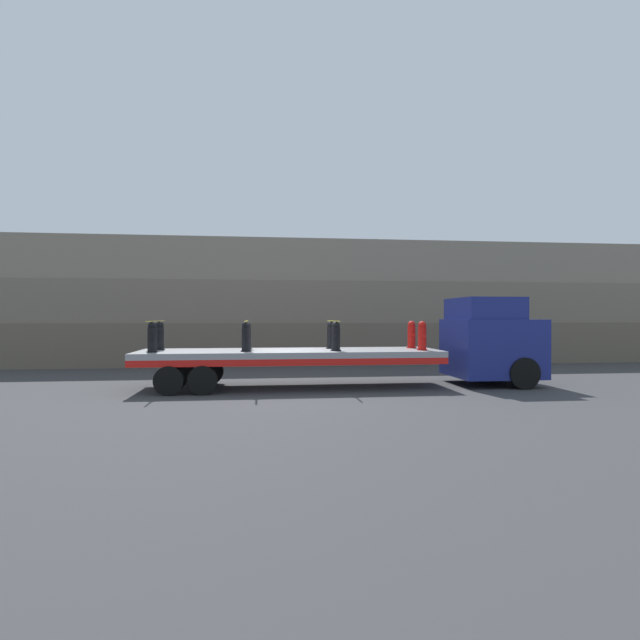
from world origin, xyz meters
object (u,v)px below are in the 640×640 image
fire_hydrant_black_near_1 (246,337)px  fire_hydrant_black_far_2 (331,335)px  fire_hydrant_red_far_3 (412,335)px  fire_hydrant_black_near_0 (152,337)px  flatbed_trailer (276,357)px  truck_cab (493,340)px  fire_hydrant_black_far_1 (247,335)px  fire_hydrant_black_near_2 (336,336)px  fire_hydrant_red_near_3 (422,336)px  fire_hydrant_black_far_0 (160,336)px

fire_hydrant_black_near_1 → fire_hydrant_black_far_2: 3.02m
fire_hydrant_black_near_1 → fire_hydrant_black_far_2: same height
fire_hydrant_red_far_3 → fire_hydrant_black_near_0: bearing=-172.4°
flatbed_trailer → truck_cab: bearing=0.0°
fire_hydrant_black_far_1 → fire_hydrant_black_near_2: (2.80, -1.13, 0.00)m
fire_hydrant_black_near_0 → fire_hydrant_red_far_3: bearing=7.6°
fire_hydrant_black_near_2 → fire_hydrant_black_near_1: bearing=180.0°
fire_hydrant_black_far_1 → fire_hydrant_black_near_2: size_ratio=1.00×
flatbed_trailer → fire_hydrant_black_far_2: bearing=16.7°
fire_hydrant_black_near_1 → fire_hydrant_black_far_1: 1.13m
fire_hydrant_black_near_2 → fire_hydrant_black_far_2: size_ratio=1.00×
fire_hydrant_black_far_1 → truck_cab: bearing=-3.9°
fire_hydrant_black_far_1 → fire_hydrant_red_far_3: 5.60m
truck_cab → fire_hydrant_black_near_1: (-8.28, -0.56, 0.18)m
fire_hydrant_black_near_1 → fire_hydrant_black_far_1: (0.00, 1.13, 0.00)m
fire_hydrant_red_far_3 → fire_hydrant_black_near_1: bearing=-168.6°
truck_cab → fire_hydrant_red_near_3: (-2.69, -0.56, 0.18)m
fire_hydrant_black_far_0 → fire_hydrant_black_near_1: same height
flatbed_trailer → fire_hydrant_black_far_2: 2.07m
fire_hydrant_black_near_1 → fire_hydrant_black_near_2: 2.80m
truck_cab → fire_hydrant_black_near_1: 8.30m
fire_hydrant_black_far_0 → fire_hydrant_red_far_3: same height
flatbed_trailer → fire_hydrant_red_far_3: (4.67, 0.56, 0.66)m
fire_hydrant_black_far_0 → fire_hydrant_black_near_1: 3.02m
fire_hydrant_black_far_1 → fire_hydrant_red_near_3: 5.71m
fire_hydrant_black_near_2 → fire_hydrant_black_far_2: same height
fire_hydrant_black_far_1 → fire_hydrant_black_near_1: bearing=-90.0°
fire_hydrant_black_near_2 → fire_hydrant_black_near_0: bearing=180.0°
fire_hydrant_red_near_3 → fire_hydrant_black_far_1: bearing=168.6°
fire_hydrant_black_far_2 → fire_hydrant_red_near_3: same height
fire_hydrant_black_far_2 → flatbed_trailer: bearing=-163.3°
fire_hydrant_black_near_0 → fire_hydrant_black_far_1: bearing=21.9°
fire_hydrant_black_far_1 → fire_hydrant_red_near_3: bearing=-11.4°
truck_cab → fire_hydrant_red_near_3: 2.75m
fire_hydrant_black_near_0 → fire_hydrant_black_far_0: bearing=90.0°
fire_hydrant_black_far_0 → fire_hydrant_red_near_3: size_ratio=1.00×
truck_cab → fire_hydrant_red_far_3: 2.75m
truck_cab → fire_hydrant_black_near_1: bearing=-176.1°
fire_hydrant_black_near_0 → fire_hydrant_black_far_0: size_ratio=1.00×
fire_hydrant_black_far_1 → fire_hydrant_red_near_3: size_ratio=1.00×
flatbed_trailer → fire_hydrant_black_near_1: (-0.92, -0.56, 0.66)m
fire_hydrant_black_near_0 → fire_hydrant_red_near_3: size_ratio=1.00×
fire_hydrant_black_far_2 → truck_cab: bearing=-5.9°
fire_hydrant_black_near_2 → fire_hydrant_red_near_3: (2.80, 0.00, 0.00)m
flatbed_trailer → fire_hydrant_red_far_3: size_ratio=10.31×
fire_hydrant_black_near_1 → fire_hydrant_red_near_3: same height
fire_hydrant_black_near_0 → fire_hydrant_black_near_1: same height
fire_hydrant_black_far_2 → fire_hydrant_red_near_3: bearing=-21.9°
fire_hydrant_black_far_1 → fire_hydrant_black_near_2: bearing=-21.9°
fire_hydrant_black_far_0 → fire_hydrant_black_far_1: bearing=0.0°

